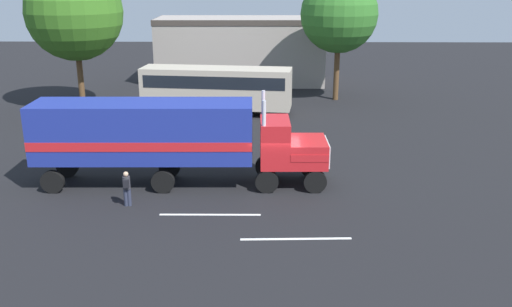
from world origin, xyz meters
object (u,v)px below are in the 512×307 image
at_px(person_bystander, 127,187).
at_px(parked_bus, 217,86).
at_px(semi_truck, 167,135).
at_px(tree_left, 339,14).
at_px(tree_center, 74,12).

xyz_separation_m(person_bystander, parked_bus, (2.60, 17.39, 1.17)).
height_order(semi_truck, parked_bus, semi_truck).
xyz_separation_m(parked_bus, tree_left, (9.43, 4.85, 4.83)).
bearing_deg(semi_truck, tree_center, 119.94).
bearing_deg(person_bystander, semi_truck, 62.54).
height_order(parked_bus, tree_center, tree_center).
xyz_separation_m(semi_truck, tree_center, (-9.39, 16.31, 4.71)).
xyz_separation_m(tree_left, tree_center, (-20.01, -3.21, 0.34)).
relative_size(semi_truck, tree_left, 1.42).
distance_m(parked_bus, tree_left, 11.65).
relative_size(tree_left, tree_center, 0.92).
relative_size(parked_bus, tree_left, 1.12).
bearing_deg(semi_truck, parked_bus, 85.38).
bearing_deg(tree_left, tree_center, -170.87).
bearing_deg(tree_left, semi_truck, -118.54).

